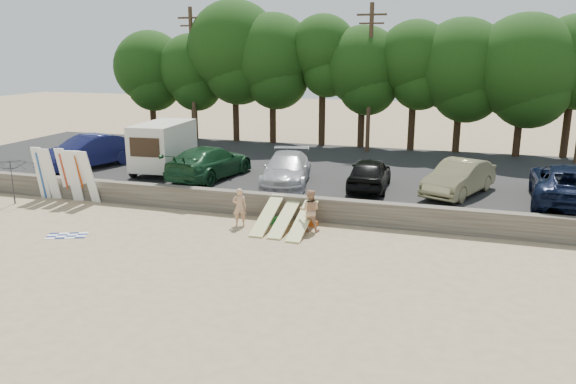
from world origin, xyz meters
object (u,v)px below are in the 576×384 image
(car_1, at_px, (210,162))
(car_3, at_px, (369,173))
(car_0, at_px, (88,152))
(beachgoer_b, at_px, (310,210))
(cooler, at_px, (274,221))
(car_2, at_px, (286,169))
(box_trailer, at_px, (163,145))
(car_4, at_px, (459,178))
(beachgoer_a, at_px, (240,207))
(car_5, at_px, (567,184))
(beach_umbrella, at_px, (11,182))

(car_1, relative_size, car_3, 1.28)
(car_0, distance_m, beachgoer_b, 14.80)
(car_3, height_order, beachgoer_b, car_3)
(cooler, bearing_deg, car_0, 160.00)
(car_2, xyz_separation_m, cooler, (0.73, -4.01, -1.29))
(car_0, height_order, cooler, car_0)
(box_trailer, bearing_deg, cooler, -35.63)
(car_0, relative_size, car_1, 0.96)
(car_3, bearing_deg, car_0, -3.55)
(car_2, height_order, car_4, car_4)
(beachgoer_a, height_order, beachgoer_b, beachgoer_b)
(box_trailer, distance_m, car_4, 14.78)
(car_5, relative_size, beachgoer_b, 3.55)
(car_0, bearing_deg, car_2, 16.72)
(cooler, bearing_deg, beachgoer_b, -12.52)
(car_1, height_order, car_5, car_5)
(car_5, distance_m, beach_umbrella, 24.58)
(car_5, xyz_separation_m, cooler, (-11.47, -4.37, -1.37))
(car_2, height_order, beach_umbrella, car_2)
(car_3, xyz_separation_m, car_5, (8.29, 0.03, 0.09))
(car_3, xyz_separation_m, beachgoer_a, (-4.47, -4.90, -0.66))
(box_trailer, relative_size, car_5, 0.72)
(car_3, relative_size, car_4, 0.94)
(car_2, height_order, cooler, car_2)
(car_2, xyz_separation_m, car_3, (3.91, 0.34, -0.00))
(car_2, distance_m, beach_umbrella, 12.75)
(car_4, distance_m, car_5, 4.33)
(box_trailer, xyz_separation_m, beach_umbrella, (-4.95, -5.32, -1.10))
(beach_umbrella, bearing_deg, cooler, 3.15)
(car_1, xyz_separation_m, beachgoer_a, (3.54, -4.78, -0.72))
(car_0, xyz_separation_m, car_4, (19.43, -0.11, -0.12))
(beachgoer_b, bearing_deg, car_3, -115.78)
(car_0, distance_m, car_3, 15.47)
(cooler, bearing_deg, box_trailer, 149.41)
(car_4, distance_m, beachgoer_a, 9.88)
(car_1, distance_m, car_4, 11.98)
(beach_umbrella, bearing_deg, car_0, 86.87)
(box_trailer, height_order, beach_umbrella, box_trailer)
(box_trailer, xyz_separation_m, beachgoer_a, (6.33, -5.19, -1.39))
(car_3, xyz_separation_m, beachgoer_b, (-1.56, -4.72, -0.60))
(beachgoer_b, bearing_deg, beachgoer_a, -3.96)
(car_4, bearing_deg, box_trailer, -157.68)
(beach_umbrella, bearing_deg, car_5, 11.89)
(car_1, distance_m, beach_umbrella, 9.18)
(box_trailer, distance_m, car_1, 2.90)
(car_5, bearing_deg, beachgoer_b, 29.98)
(car_0, relative_size, car_4, 1.15)
(box_trailer, relative_size, beachgoer_a, 2.73)
(car_4, relative_size, beachgoer_b, 2.76)
(car_1, distance_m, car_2, 4.11)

